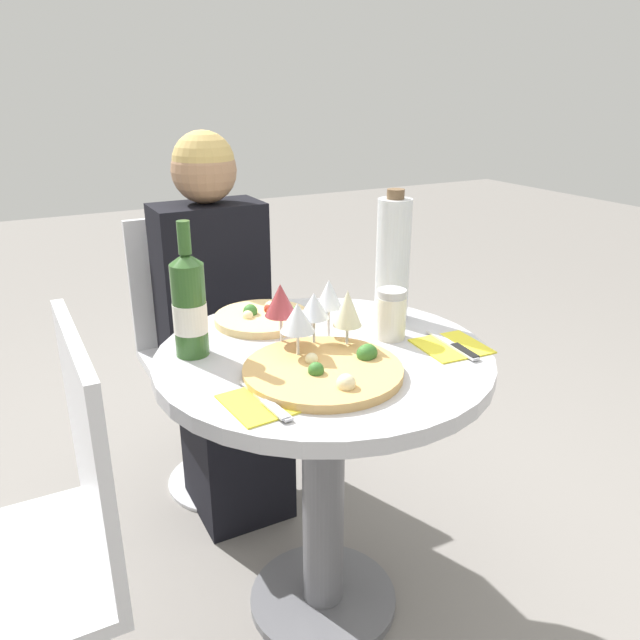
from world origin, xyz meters
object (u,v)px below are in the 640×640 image
(chair_empty_side, at_px, (32,574))
(pizza_large, at_px, (326,370))
(chair_behind_diner, at_px, (210,358))
(dining_table, at_px, (323,421))
(wine_bottle, at_px, (189,305))
(seated_diner, at_px, (222,344))
(tall_carafe, at_px, (393,259))

(chair_empty_side, xyz_separation_m, pizza_large, (0.62, -0.03, 0.31))
(chair_behind_diner, bearing_deg, dining_table, 93.85)
(chair_behind_diner, relative_size, wine_bottle, 2.97)
(chair_behind_diner, distance_m, seated_diner, 0.18)
(seated_diner, relative_size, wine_bottle, 3.89)
(wine_bottle, bearing_deg, chair_behind_diner, 69.69)
(seated_diner, height_order, chair_empty_side, seated_diner)
(dining_table, distance_m, seated_diner, 0.59)
(chair_behind_diner, distance_m, chair_empty_side, 1.02)
(dining_table, xyz_separation_m, chair_empty_side, (-0.68, -0.08, -0.11))
(chair_behind_diner, bearing_deg, pizza_large, 89.66)
(dining_table, bearing_deg, tall_carafe, 23.63)
(dining_table, height_order, tall_carafe, tall_carafe)
(tall_carafe, bearing_deg, chair_empty_side, -168.43)
(seated_diner, xyz_separation_m, chair_empty_side, (-0.63, -0.67, -0.11))
(chair_empty_side, bearing_deg, pizza_large, -93.05)
(seated_diner, height_order, pizza_large, seated_diner)
(chair_empty_side, bearing_deg, wine_bottle, -62.94)
(dining_table, distance_m, tall_carafe, 0.45)
(chair_empty_side, height_order, pizza_large, chair_empty_side)
(pizza_large, height_order, wine_bottle, wine_bottle)
(seated_diner, relative_size, tall_carafe, 3.55)
(seated_diner, height_order, wine_bottle, seated_diner)
(dining_table, relative_size, chair_behind_diner, 0.85)
(chair_empty_side, xyz_separation_m, tall_carafe, (0.94, 0.19, 0.46))
(dining_table, relative_size, tall_carafe, 2.30)
(wine_bottle, xyz_separation_m, tall_carafe, (0.54, -0.01, 0.04))
(chair_behind_diner, xyz_separation_m, seated_diner, (-0.00, -0.14, 0.11))
(seated_diner, distance_m, wine_bottle, 0.60)
(wine_bottle, bearing_deg, pizza_large, -47.78)
(pizza_large, xyz_separation_m, tall_carafe, (0.32, 0.23, 0.15))
(dining_table, height_order, seated_diner, seated_diner)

